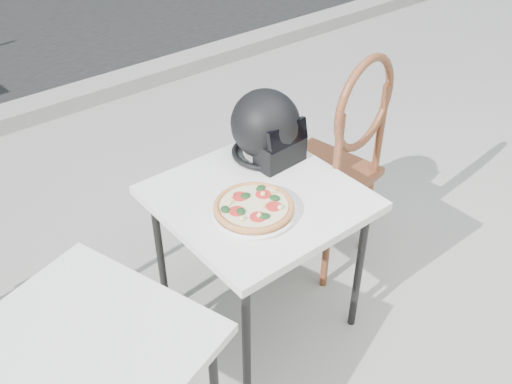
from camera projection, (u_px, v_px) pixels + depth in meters
ground at (400, 326)px, 2.64m from camera, size 80.00×80.00×0.00m
curb at (104, 88)px, 4.49m from camera, size 30.00×0.25×0.12m
cafe_table_main at (258, 207)px, 2.31m from camera, size 0.75×0.75×0.71m
plate at (254, 211)px, 2.17m from camera, size 0.37×0.37×0.02m
pizza at (254, 207)px, 2.16m from camera, size 0.37×0.37×0.04m
helmet at (267, 129)px, 2.43m from camera, size 0.31×0.33×0.31m
cafe_chair_main at (338, 154)px, 2.64m from camera, size 0.52×0.52×1.16m
cafe_table_side at (77, 364)px, 1.74m from camera, size 0.90×0.90×0.68m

